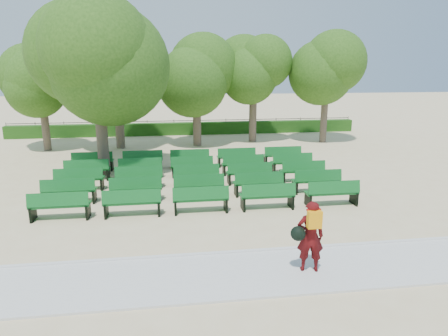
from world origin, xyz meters
name	(u,v)px	position (x,y,z in m)	size (l,w,h in m)	color
ground	(206,188)	(0.00, 0.00, 0.00)	(120.00, 120.00, 0.00)	beige
paving	(235,275)	(0.00, -7.40, 0.03)	(30.00, 2.20, 0.06)	silver
curb	(228,253)	(0.00, -6.25, 0.05)	(30.00, 0.12, 0.10)	silver
hedge	(187,129)	(0.00, 14.00, 0.45)	(26.00, 0.70, 0.90)	#1F4E14
fence	(187,134)	(0.00, 14.40, 0.00)	(26.00, 0.10, 1.02)	black
tree_line	(191,144)	(0.00, 10.00, 0.00)	(21.80, 6.80, 7.04)	#325D19
bench_array	(195,183)	(-0.40, 0.43, 0.10)	(1.97, 0.68, 1.23)	#105E21
tree_among	(97,66)	(-4.54, 2.90, 4.99)	(5.26, 5.26, 7.38)	brown
person	(309,235)	(1.81, -7.48, 0.99)	(0.88, 0.56, 1.80)	#490A0C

